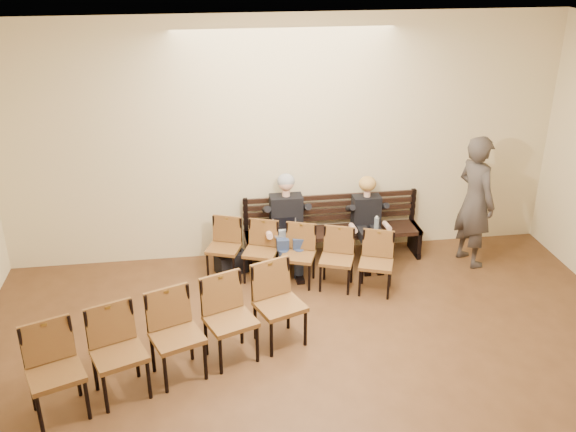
{
  "coord_description": "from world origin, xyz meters",
  "views": [
    {
      "loc": [
        -1.21,
        -3.63,
        4.51
      ],
      "look_at": [
        -0.08,
        4.05,
        1.0
      ],
      "focal_mm": 40.0,
      "sensor_mm": 36.0,
      "label": 1
    }
  ],
  "objects_px": {
    "laptop": "(286,235)",
    "chair_row_back": "(177,338)",
    "bench": "(333,244)",
    "seated_man": "(287,222)",
    "seated_woman": "(367,224)",
    "chair_row_front": "(298,256)",
    "water_bottle": "(376,231)",
    "passerby": "(476,192)",
    "bag": "(231,262)"
  },
  "relations": [
    {
      "from": "chair_row_front",
      "to": "chair_row_back",
      "type": "height_order",
      "value": "chair_row_back"
    },
    {
      "from": "bag",
      "to": "chair_row_front",
      "type": "relative_size",
      "value": 0.16
    },
    {
      "from": "laptop",
      "to": "chair_row_front",
      "type": "distance_m",
      "value": 0.4
    },
    {
      "from": "water_bottle",
      "to": "chair_row_back",
      "type": "bearing_deg",
      "value": -142.72
    },
    {
      "from": "water_bottle",
      "to": "bag",
      "type": "bearing_deg",
      "value": 176.45
    },
    {
      "from": "laptop",
      "to": "water_bottle",
      "type": "bearing_deg",
      "value": 10.83
    },
    {
      "from": "bag",
      "to": "chair_row_back",
      "type": "distance_m",
      "value": 2.38
    },
    {
      "from": "bench",
      "to": "passerby",
      "type": "relative_size",
      "value": 1.17
    },
    {
      "from": "water_bottle",
      "to": "bag",
      "type": "distance_m",
      "value": 2.11
    },
    {
      "from": "seated_woman",
      "to": "chair_row_front",
      "type": "distance_m",
      "value": 1.23
    },
    {
      "from": "seated_man",
      "to": "chair_row_back",
      "type": "relative_size",
      "value": 0.45
    },
    {
      "from": "passerby",
      "to": "chair_row_front",
      "type": "relative_size",
      "value": 0.87
    },
    {
      "from": "bench",
      "to": "bag",
      "type": "bearing_deg",
      "value": -172.33
    },
    {
      "from": "seated_woman",
      "to": "bag",
      "type": "relative_size",
      "value": 2.8
    },
    {
      "from": "bench",
      "to": "passerby",
      "type": "height_order",
      "value": "passerby"
    },
    {
      "from": "bench",
      "to": "chair_row_back",
      "type": "distance_m",
      "value": 3.32
    },
    {
      "from": "bench",
      "to": "laptop",
      "type": "relative_size",
      "value": 7.78
    },
    {
      "from": "bag",
      "to": "chair_row_back",
      "type": "height_order",
      "value": "chair_row_back"
    },
    {
      "from": "seated_woman",
      "to": "water_bottle",
      "type": "height_order",
      "value": "seated_woman"
    },
    {
      "from": "seated_man",
      "to": "bag",
      "type": "distance_m",
      "value": 0.98
    },
    {
      "from": "laptop",
      "to": "chair_row_back",
      "type": "xyz_separation_m",
      "value": [
        -1.48,
        -2.14,
        -0.08
      ]
    },
    {
      "from": "bench",
      "to": "laptop",
      "type": "bearing_deg",
      "value": -157.76
    },
    {
      "from": "chair_row_back",
      "to": "seated_woman",
      "type": "bearing_deg",
      "value": 19.43
    },
    {
      "from": "seated_woman",
      "to": "chair_row_front",
      "type": "xyz_separation_m",
      "value": [
        -1.1,
        -0.53,
        -0.16
      ]
    },
    {
      "from": "chair_row_front",
      "to": "chair_row_back",
      "type": "bearing_deg",
      "value": -111.15
    },
    {
      "from": "seated_woman",
      "to": "passerby",
      "type": "bearing_deg",
      "value": -10.36
    },
    {
      "from": "chair_row_front",
      "to": "laptop",
      "type": "bearing_deg",
      "value": 129.9
    },
    {
      "from": "water_bottle",
      "to": "chair_row_back",
      "type": "distance_m",
      "value": 3.49
    },
    {
      "from": "bag",
      "to": "chair_row_back",
      "type": "relative_size",
      "value": 0.14
    },
    {
      "from": "bench",
      "to": "laptop",
      "type": "xyz_separation_m",
      "value": [
        -0.75,
        -0.3,
        0.35
      ]
    },
    {
      "from": "bench",
      "to": "seated_man",
      "type": "relative_size",
      "value": 1.9
    },
    {
      "from": "bench",
      "to": "bag",
      "type": "xyz_separation_m",
      "value": [
        -1.52,
        -0.2,
        -0.07
      ]
    },
    {
      "from": "chair_row_back",
      "to": "passerby",
      "type": "bearing_deg",
      "value": 4.9
    },
    {
      "from": "bench",
      "to": "seated_woman",
      "type": "height_order",
      "value": "seated_woman"
    },
    {
      "from": "laptop",
      "to": "bag",
      "type": "bearing_deg",
      "value": -175.27
    },
    {
      "from": "seated_man",
      "to": "laptop",
      "type": "bearing_deg",
      "value": -103.91
    },
    {
      "from": "passerby",
      "to": "seated_man",
      "type": "bearing_deg",
      "value": 68.31
    },
    {
      "from": "seated_woman",
      "to": "bag",
      "type": "height_order",
      "value": "seated_woman"
    },
    {
      "from": "laptop",
      "to": "chair_row_front",
      "type": "bearing_deg",
      "value": -58.62
    },
    {
      "from": "seated_woman",
      "to": "bag",
      "type": "bearing_deg",
      "value": -177.57
    },
    {
      "from": "laptop",
      "to": "water_bottle",
      "type": "height_order",
      "value": "laptop"
    },
    {
      "from": "seated_man",
      "to": "laptop",
      "type": "relative_size",
      "value": 4.11
    },
    {
      "from": "bag",
      "to": "seated_woman",
      "type": "bearing_deg",
      "value": 2.43
    },
    {
      "from": "passerby",
      "to": "chair_row_back",
      "type": "height_order",
      "value": "passerby"
    },
    {
      "from": "laptop",
      "to": "chair_row_back",
      "type": "relative_size",
      "value": 0.11
    },
    {
      "from": "water_bottle",
      "to": "chair_row_front",
      "type": "distance_m",
      "value": 1.22
    },
    {
      "from": "bench",
      "to": "seated_man",
      "type": "height_order",
      "value": "seated_man"
    },
    {
      "from": "bench",
      "to": "chair_row_back",
      "type": "height_order",
      "value": "chair_row_back"
    },
    {
      "from": "water_bottle",
      "to": "passerby",
      "type": "distance_m",
      "value": 1.51
    },
    {
      "from": "bench",
      "to": "bag",
      "type": "relative_size",
      "value": 6.31
    }
  ]
}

